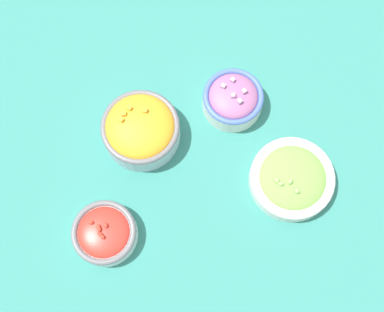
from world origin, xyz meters
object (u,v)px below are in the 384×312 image
at_px(bowl_red_onion, 233,99).
at_px(bowl_lettuce, 292,178).
at_px(bowl_squash, 141,129).
at_px(bowl_cherry_tomatoes, 105,233).

bearing_deg(bowl_red_onion, bowl_lettuce, 123.55).
bearing_deg(bowl_squash, bowl_cherry_tomatoes, 71.61).
height_order(bowl_squash, bowl_red_onion, bowl_squash).
xyz_separation_m(bowl_red_onion, bowl_lettuce, (-0.11, 0.17, -0.01)).
bearing_deg(bowl_red_onion, bowl_cherry_tomatoes, 46.57).
relative_size(bowl_red_onion, bowl_cherry_tomatoes, 1.00).
xyz_separation_m(bowl_red_onion, bowl_cherry_tomatoes, (0.26, 0.27, -0.01)).
xyz_separation_m(bowl_squash, bowl_red_onion, (-0.19, -0.07, -0.01)).
bearing_deg(bowl_lettuce, bowl_cherry_tomatoes, 15.59).
distance_m(bowl_squash, bowl_red_onion, 0.20).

